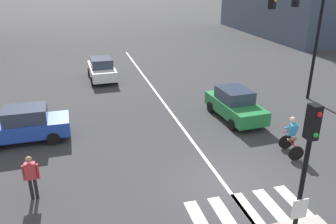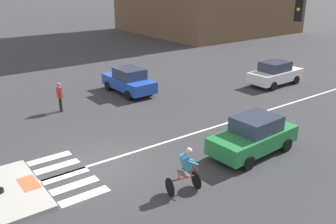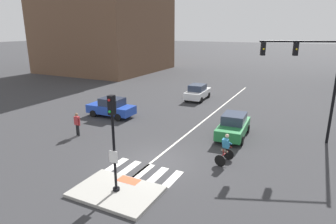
% 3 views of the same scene
% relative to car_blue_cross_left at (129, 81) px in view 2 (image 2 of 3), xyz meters
% --- Properties ---
extents(ground_plane, '(300.00, 300.00, 0.00)m').
position_rel_car_blue_cross_left_xyz_m(ground_plane, '(7.66, -6.03, -0.81)').
color(ground_plane, '#333335').
extents(traffic_island, '(3.89, 2.71, 0.15)m').
position_rel_car_blue_cross_left_xyz_m(traffic_island, '(7.66, -9.72, -0.74)').
color(traffic_island, '#A3A099').
rests_on(traffic_island, ground).
extents(tactile_pad_front, '(1.10, 0.60, 0.01)m').
position_rel_car_blue_cross_left_xyz_m(tactile_pad_front, '(7.66, -8.72, -0.66)').
color(tactile_pad_front, '#DB5B38').
rests_on(tactile_pad_front, traffic_island).
extents(crosswalk_stripe_a, '(0.44, 1.80, 0.01)m').
position_rel_car_blue_cross_left_xyz_m(crosswalk_stripe_a, '(5.92, -7.36, -0.81)').
color(crosswalk_stripe_a, silver).
rests_on(crosswalk_stripe_a, ground).
extents(crosswalk_stripe_b, '(0.44, 1.80, 0.01)m').
position_rel_car_blue_cross_left_xyz_m(crosswalk_stripe_b, '(6.79, -7.36, -0.81)').
color(crosswalk_stripe_b, silver).
rests_on(crosswalk_stripe_b, ground).
extents(crosswalk_stripe_c, '(0.44, 1.80, 0.01)m').
position_rel_car_blue_cross_left_xyz_m(crosswalk_stripe_c, '(7.66, -7.36, -0.81)').
color(crosswalk_stripe_c, silver).
rests_on(crosswalk_stripe_c, ground).
extents(crosswalk_stripe_d, '(0.44, 1.80, 0.01)m').
position_rel_car_blue_cross_left_xyz_m(crosswalk_stripe_d, '(8.53, -7.36, -0.81)').
color(crosswalk_stripe_d, silver).
rests_on(crosswalk_stripe_d, ground).
extents(crosswalk_stripe_e, '(0.44, 1.80, 0.01)m').
position_rel_car_blue_cross_left_xyz_m(crosswalk_stripe_e, '(9.41, -7.36, -0.81)').
color(crosswalk_stripe_e, silver).
rests_on(crosswalk_stripe_e, ground).
extents(lane_centre_line, '(0.14, 28.00, 0.01)m').
position_rel_car_blue_cross_left_xyz_m(lane_centre_line, '(7.51, 3.97, -0.81)').
color(lane_centre_line, silver).
rests_on(lane_centre_line, ground).
extents(car_blue_cross_left, '(4.14, 1.92, 1.64)m').
position_rel_car_blue_cross_left_xyz_m(car_blue_cross_left, '(0.00, 0.00, 0.00)').
color(car_blue_cross_left, '#2347B7').
rests_on(car_blue_cross_left, ground).
extents(car_white_westbound_distant, '(1.94, 4.15, 1.64)m').
position_rel_car_blue_cross_left_xyz_m(car_white_westbound_distant, '(4.35, 9.11, 0.00)').
color(car_white_westbound_distant, white).
rests_on(car_white_westbound_distant, ground).
extents(car_green_eastbound_mid, '(2.02, 4.19, 1.64)m').
position_rel_car_blue_cross_left_xyz_m(car_green_eastbound_mid, '(10.58, -0.14, 0.00)').
color(car_green_eastbound_mid, '#237A3D').
rests_on(car_green_eastbound_mid, ground).
extents(cyclist, '(0.84, 1.19, 1.68)m').
position_rel_car_blue_cross_left_xyz_m(cyclist, '(11.22, -4.38, 0.06)').
color(cyclist, black).
rests_on(cyclist, ground).
extents(pedestrian_at_curb_left, '(0.55, 0.23, 1.67)m').
position_rel_car_blue_cross_left_xyz_m(pedestrian_at_curb_left, '(0.76, -4.86, 0.17)').
color(pedestrian_at_curb_left, black).
rests_on(pedestrian_at_curb_left, ground).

